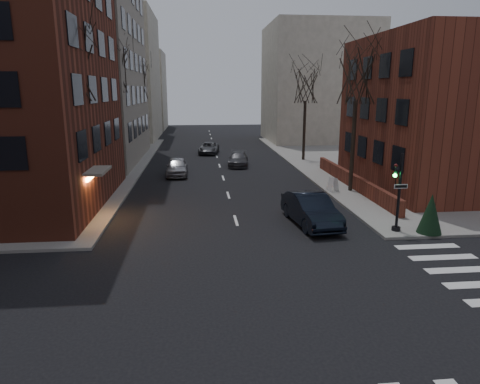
# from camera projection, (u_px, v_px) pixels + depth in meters

# --- Properties ---
(ground) EXTENTS (160.00, 160.00, 0.00)m
(ground) POSITION_uv_depth(u_px,v_px,m) (272.00, 342.00, 12.53)
(ground) COLOR black
(ground) RESTS_ON ground
(building_left_tan) EXTENTS (18.00, 18.00, 28.00)m
(building_left_tan) POSITION_uv_depth(u_px,v_px,m) (37.00, 16.00, 40.55)
(building_left_tan) COLOR gray
(building_left_tan) RESTS_ON ground
(building_right_brick) EXTENTS (12.00, 14.00, 11.00)m
(building_right_brick) POSITION_uv_depth(u_px,v_px,m) (452.00, 114.00, 31.21)
(building_right_brick) COLOR maroon
(building_right_brick) RESTS_ON ground
(low_wall_right) EXTENTS (0.35, 16.00, 1.00)m
(low_wall_right) POSITION_uv_depth(u_px,v_px,m) (352.00, 180.00, 31.65)
(low_wall_right) COLOR maroon
(low_wall_right) RESTS_ON sidewalk_far_right
(building_distant_la) EXTENTS (14.00, 16.00, 18.00)m
(building_distant_la) POSITION_uv_depth(u_px,v_px,m) (107.00, 77.00, 62.23)
(building_distant_la) COLOR beige
(building_distant_la) RESTS_ON ground
(building_distant_ra) EXTENTS (14.00, 14.00, 16.00)m
(building_distant_ra) POSITION_uv_depth(u_px,v_px,m) (317.00, 84.00, 60.49)
(building_distant_ra) COLOR beige
(building_distant_ra) RESTS_ON ground
(building_distant_lb) EXTENTS (10.00, 12.00, 14.00)m
(building_distant_lb) POSITION_uv_depth(u_px,v_px,m) (138.00, 91.00, 79.34)
(building_distant_lb) COLOR beige
(building_distant_lb) RESTS_ON ground
(traffic_signal) EXTENTS (0.76, 0.44, 4.00)m
(traffic_signal) POSITION_uv_depth(u_px,v_px,m) (398.00, 197.00, 21.55)
(traffic_signal) COLOR black
(traffic_signal) RESTS_ON sidewalk_far_right
(tree_left_a) EXTENTS (4.18, 4.18, 10.26)m
(tree_left_a) POSITION_uv_depth(u_px,v_px,m) (72.00, 66.00, 23.27)
(tree_left_a) COLOR #2D231C
(tree_left_a) RESTS_ON sidewalk_far_left
(tree_left_b) EXTENTS (4.40, 4.40, 10.80)m
(tree_left_b) POSITION_uv_depth(u_px,v_px,m) (113.00, 68.00, 34.78)
(tree_left_b) COLOR #2D231C
(tree_left_b) RESTS_ON sidewalk_far_left
(tree_left_c) EXTENTS (3.96, 3.96, 9.72)m
(tree_left_c) POSITION_uv_depth(u_px,v_px,m) (137.00, 82.00, 48.53)
(tree_left_c) COLOR #2D231C
(tree_left_c) RESTS_ON sidewalk_far_left
(tree_right_a) EXTENTS (3.96, 3.96, 9.72)m
(tree_right_a) POSITION_uv_depth(u_px,v_px,m) (357.00, 77.00, 28.92)
(tree_right_a) COLOR #2D231C
(tree_right_a) RESTS_ON sidewalk_far_right
(tree_right_b) EXTENTS (3.74, 3.74, 9.18)m
(tree_right_b) POSITION_uv_depth(u_px,v_px,m) (306.00, 86.00, 42.57)
(tree_right_b) COLOR #2D231C
(tree_right_b) RESTS_ON sidewalk_far_right
(streetlamp_near) EXTENTS (0.36, 0.36, 6.28)m
(streetlamp_near) POSITION_uv_depth(u_px,v_px,m) (115.00, 130.00, 32.05)
(streetlamp_near) COLOR black
(streetlamp_near) RESTS_ON sidewalk_far_left
(streetlamp_far) EXTENTS (0.36, 0.36, 6.28)m
(streetlamp_far) POSITION_uv_depth(u_px,v_px,m) (146.00, 115.00, 51.41)
(streetlamp_far) COLOR black
(streetlamp_far) RESTS_ON sidewalk_far_left
(parked_sedan) EXTENTS (2.41, 5.37, 1.71)m
(parked_sedan) POSITION_uv_depth(u_px,v_px,m) (311.00, 209.00, 23.22)
(parked_sedan) COLOR black
(parked_sedan) RESTS_ON ground
(car_lane_silver) EXTENTS (1.84, 4.47, 1.52)m
(car_lane_silver) POSITION_uv_depth(u_px,v_px,m) (177.00, 167.00, 36.66)
(car_lane_silver) COLOR #98979C
(car_lane_silver) RESTS_ON ground
(car_lane_gray) EXTENTS (2.42, 4.73, 1.31)m
(car_lane_gray) POSITION_uv_depth(u_px,v_px,m) (238.00, 159.00, 41.36)
(car_lane_gray) COLOR #38383C
(car_lane_gray) RESTS_ON ground
(car_lane_far) EXTENTS (2.64, 4.84, 1.29)m
(car_lane_far) POSITION_uv_depth(u_px,v_px,m) (209.00, 148.00, 49.32)
(car_lane_far) COLOR #434449
(car_lane_far) RESTS_ON ground
(sandwich_board) EXTENTS (0.61, 0.73, 1.00)m
(sandwich_board) POSITION_uv_depth(u_px,v_px,m) (333.00, 184.00, 30.32)
(sandwich_board) COLOR white
(sandwich_board) RESTS_ON sidewalk_far_right
(evergreen_shrub) EXTENTS (1.31, 1.31, 2.02)m
(evergreen_shrub) POSITION_uv_depth(u_px,v_px,m) (431.00, 213.00, 21.39)
(evergreen_shrub) COLOR black
(evergreen_shrub) RESTS_ON sidewalk_far_right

